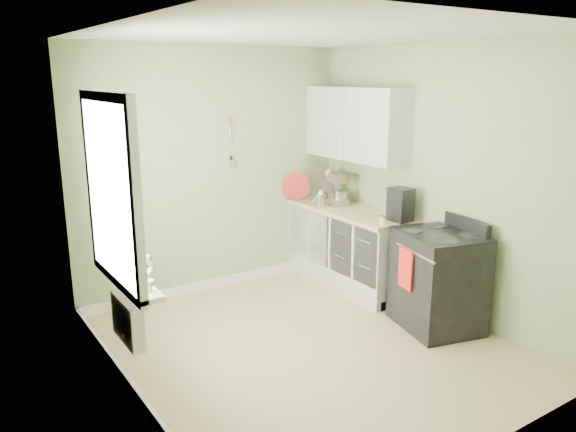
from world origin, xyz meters
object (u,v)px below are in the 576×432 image
stand_mixer (335,189)px  kettle (321,199)px  coffee_maker (400,205)px  stove (438,280)px

stand_mixer → kettle: (-0.25, -0.05, -0.07)m
kettle → coffee_maker: coffee_maker is taller
stove → coffee_maker: 0.88m
stove → kettle: (-0.23, 1.58, 0.53)m
stand_mixer → kettle: size_ratio=2.00×
coffee_maker → stand_mixer: bearing=94.3°
stand_mixer → coffee_maker: (0.07, -0.99, -0.01)m
kettle → coffee_maker: size_ratio=0.59×
stand_mixer → coffee_maker: stand_mixer is taller
stand_mixer → kettle: 0.26m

